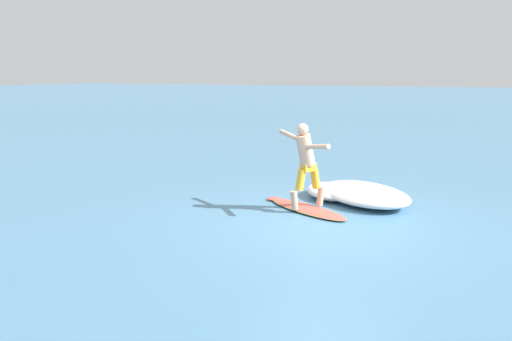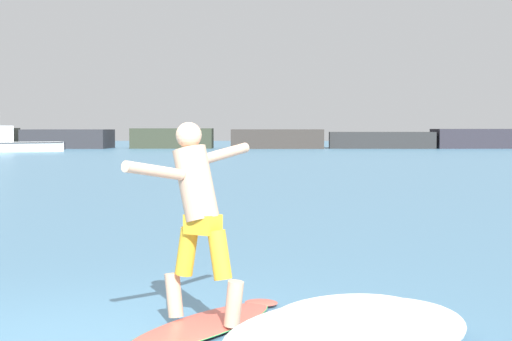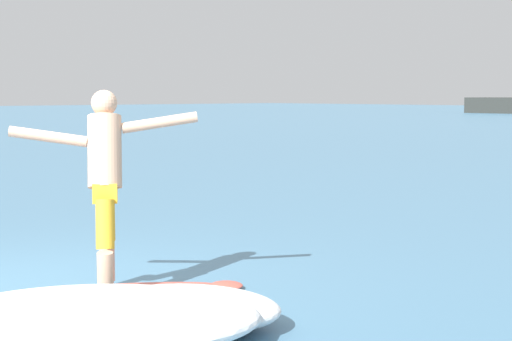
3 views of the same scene
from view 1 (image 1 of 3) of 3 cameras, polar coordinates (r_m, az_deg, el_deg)
name	(u,v)px [view 1 (image 1 of 3)]	position (r m, az deg, el deg)	size (l,w,h in m)	color
ground_plane	(327,224)	(9.03, 8.07, -6.05)	(200.00, 200.00, 0.00)	teal
surfboard	(306,209)	(9.85, 5.74, -4.35)	(1.47, 2.13, 0.20)	#D65343
surfer	(306,159)	(9.58, 5.72, 1.30)	(0.96, 1.33, 1.66)	tan
wave_foam_at_tail	(364,194)	(10.62, 12.22, -2.61)	(2.59, 2.71, 0.35)	white
wave_foam_at_nose	(331,191)	(10.88, 8.57, -2.35)	(1.73, 1.62, 0.28)	white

